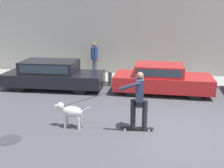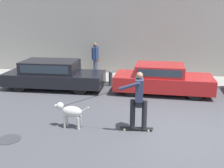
{
  "view_description": "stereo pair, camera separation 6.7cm",
  "coord_description": "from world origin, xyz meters",
  "px_view_note": "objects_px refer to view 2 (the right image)",
  "views": [
    {
      "loc": [
        -0.95,
        -6.97,
        3.35
      ],
      "look_at": [
        -2.18,
        1.54,
        0.95
      ],
      "focal_mm": 42.0,
      "sensor_mm": 36.0,
      "label": 1
    },
    {
      "loc": [
        -0.88,
        -6.96,
        3.35
      ],
      "look_at": [
        -2.18,
        1.54,
        0.95
      ],
      "focal_mm": 42.0,
      "sensor_mm": 36.0,
      "label": 2
    }
  ],
  "objects_px": {
    "parked_car_0": "(53,75)",
    "parked_car_1": "(162,79)",
    "skateboarder": "(138,98)",
    "pedestrian_with_bag": "(95,58)",
    "fire_hydrant": "(111,78)",
    "dog": "(71,112)"
  },
  "relations": [
    {
      "from": "dog",
      "to": "pedestrian_with_bag",
      "type": "xyz_separation_m",
      "value": [
        -0.55,
        6.05,
        0.57
      ]
    },
    {
      "from": "pedestrian_with_bag",
      "to": "fire_hydrant",
      "type": "relative_size",
      "value": 2.35
    },
    {
      "from": "parked_car_1",
      "to": "dog",
      "type": "bearing_deg",
      "value": -123.75
    },
    {
      "from": "skateboarder",
      "to": "fire_hydrant",
      "type": "distance_m",
      "value": 4.85
    },
    {
      "from": "parked_car_0",
      "to": "fire_hydrant",
      "type": "relative_size",
      "value": 6.06
    },
    {
      "from": "dog",
      "to": "pedestrian_with_bag",
      "type": "bearing_deg",
      "value": -79.84
    },
    {
      "from": "parked_car_0",
      "to": "skateboarder",
      "type": "distance_m",
      "value": 5.48
    },
    {
      "from": "parked_car_1",
      "to": "fire_hydrant",
      "type": "xyz_separation_m",
      "value": [
        -2.31,
        0.8,
        -0.22
      ]
    },
    {
      "from": "parked_car_1",
      "to": "dog",
      "type": "relative_size",
      "value": 3.84
    },
    {
      "from": "parked_car_0",
      "to": "parked_car_1",
      "type": "height_order",
      "value": "parked_car_0"
    },
    {
      "from": "skateboarder",
      "to": "pedestrian_with_bag",
      "type": "bearing_deg",
      "value": -70.63
    },
    {
      "from": "parked_car_1",
      "to": "pedestrian_with_bag",
      "type": "height_order",
      "value": "pedestrian_with_bag"
    },
    {
      "from": "dog",
      "to": "pedestrian_with_bag",
      "type": "relative_size",
      "value": 0.62
    },
    {
      "from": "parked_car_0",
      "to": "parked_car_1",
      "type": "relative_size",
      "value": 1.07
    },
    {
      "from": "pedestrian_with_bag",
      "to": "parked_car_0",
      "type": "bearing_deg",
      "value": -117.08
    },
    {
      "from": "parked_car_0",
      "to": "dog",
      "type": "xyz_separation_m",
      "value": [
        1.98,
        -3.85,
        -0.13
      ]
    },
    {
      "from": "parked_car_0",
      "to": "fire_hydrant",
      "type": "height_order",
      "value": "parked_car_0"
    },
    {
      "from": "dog",
      "to": "pedestrian_with_bag",
      "type": "height_order",
      "value": "pedestrian_with_bag"
    },
    {
      "from": "dog",
      "to": "skateboarder",
      "type": "relative_size",
      "value": 0.38
    },
    {
      "from": "skateboarder",
      "to": "pedestrian_with_bag",
      "type": "xyz_separation_m",
      "value": [
        -2.52,
        5.98,
        0.07
      ]
    },
    {
      "from": "dog",
      "to": "skateboarder",
      "type": "height_order",
      "value": "skateboarder"
    },
    {
      "from": "parked_car_0",
      "to": "dog",
      "type": "bearing_deg",
      "value": -63.37
    }
  ]
}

